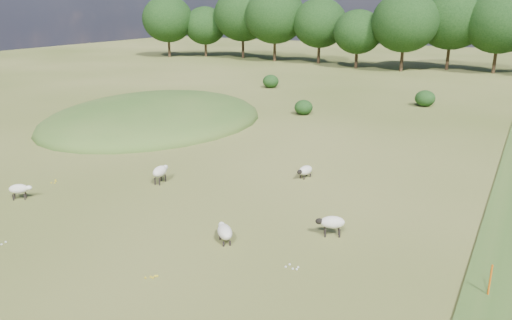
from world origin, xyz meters
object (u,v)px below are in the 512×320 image
at_px(sheep_1, 19,189).
at_px(sheep_4, 225,232).
at_px(sheep_3, 305,170).
at_px(sheep_0, 332,222).
at_px(marker_post, 490,281).
at_px(sheep_2, 160,171).

relative_size(sheep_1, sheep_4, 0.90).
bearing_deg(sheep_3, sheep_0, 45.20).
bearing_deg(marker_post, sheep_4, -174.86).
bearing_deg(sheep_1, sheep_0, -23.19).
bearing_deg(sheep_2, sheep_1, 130.10).
distance_m(sheep_0, sheep_3, 7.18).
relative_size(marker_post, sheep_1, 1.12).
bearing_deg(sheep_3, sheep_4, 14.82).
bearing_deg(marker_post, sheep_1, -174.73).
distance_m(marker_post, sheep_2, 16.72).
bearing_deg(sheep_1, marker_post, -31.91).
xyz_separation_m(marker_post, sheep_4, (-9.65, -0.87, -0.13)).
distance_m(sheep_0, sheep_1, 15.20).
height_order(sheep_0, sheep_4, sheep_0).
height_order(sheep_1, sheep_2, sheep_2).
height_order(sheep_0, sheep_1, sheep_0).
xyz_separation_m(sheep_2, sheep_3, (6.41, 4.51, -0.22)).
distance_m(sheep_1, sheep_4, 11.27).
bearing_deg(sheep_0, marker_post, 136.81).
xyz_separation_m(sheep_2, sheep_4, (6.74, -4.16, -0.19)).
distance_m(sheep_1, sheep_3, 14.60).
xyz_separation_m(sheep_0, sheep_4, (-3.53, -2.62, -0.14)).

